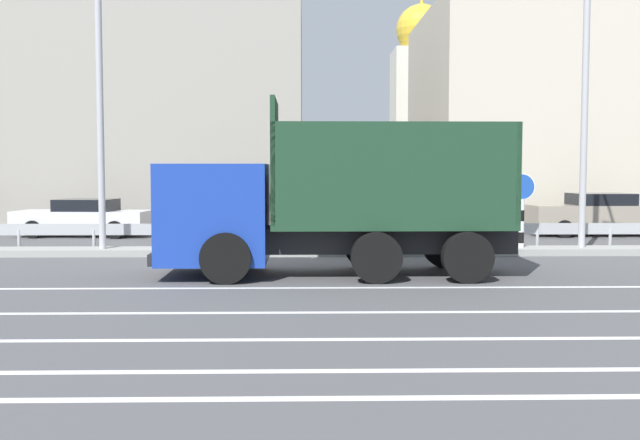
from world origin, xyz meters
The scene contains 18 objects.
ground_plane centered at (0.00, 0.00, 0.00)m, with size 320.00×320.00×0.00m, color #4C4C4F.
lane_strip_0 centered at (1.41, -4.09, 0.00)m, with size 48.73×0.16×0.01m, color silver.
lane_strip_1 centered at (1.41, -6.61, 0.00)m, with size 48.73×0.16×0.01m, color silver.
lane_strip_2 centered at (1.41, -8.52, 0.00)m, with size 48.73×0.16×0.01m, color silver.
lane_strip_3 centered at (1.41, -10.11, 0.00)m, with size 48.73×0.16×0.01m, color silver.
lane_strip_4 centered at (1.41, -11.14, 0.00)m, with size 48.73×0.16×0.01m, color silver.
median_island centered at (0.00, 1.65, 0.09)m, with size 26.80×1.10×0.18m, color gray.
median_guardrail centered at (0.00, 2.56, 0.57)m, with size 48.73×0.09×0.78m.
dump_truck centered at (0.45, -2.30, 1.30)m, with size 7.68×2.77×3.79m.
median_road_sign centered at (6.59, 1.65, 1.16)m, with size 0.72×0.16×2.20m.
street_lamp_1 centered at (-4.73, 1.44, 5.98)m, with size 0.71×2.51×10.90m.
street_lamp_2 centered at (8.25, 1.54, 4.53)m, with size 0.72×1.88×8.19m.
parked_car_2 centered at (-6.92, 7.36, 0.67)m, with size 4.66×2.10×1.29m.
parked_car_3 centered at (-1.56, 7.04, 0.74)m, with size 4.81×2.27×1.48m.
parked_car_4 centered at (4.83, 7.19, 0.76)m, with size 4.80×2.16×1.53m.
parked_car_5 centered at (10.94, 7.41, 0.76)m, with size 4.77×2.02×1.48m.
background_building_0 centered at (-8.24, 14.78, 4.78)m, with size 17.62×10.14×9.55m, color gray.
church_tower centered at (8.16, 29.65, 6.26)m, with size 3.60×3.60×13.69m.
Camera 1 is at (0.70, -18.50, 2.29)m, focal length 42.00 mm.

